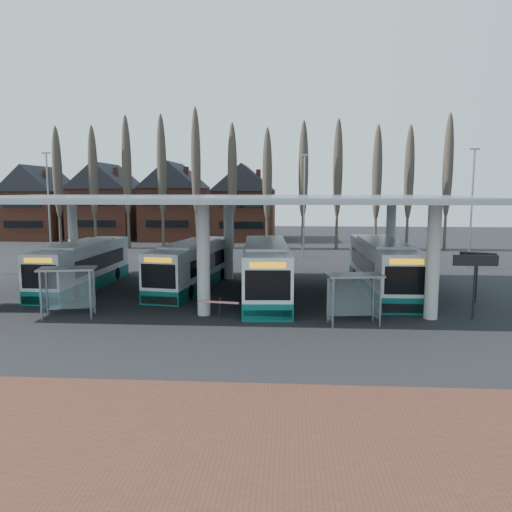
# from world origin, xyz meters

# --- Properties ---
(ground) EXTENTS (140.00, 140.00, 0.00)m
(ground) POSITION_xyz_m (0.00, 0.00, 0.00)
(ground) COLOR black
(ground) RESTS_ON ground
(brick_strip) EXTENTS (70.00, 10.00, 0.03)m
(brick_strip) POSITION_xyz_m (0.00, -12.00, 0.01)
(brick_strip) COLOR #582F23
(brick_strip) RESTS_ON ground
(station_canopy) EXTENTS (32.00, 16.00, 6.34)m
(station_canopy) POSITION_xyz_m (0.00, 8.00, 5.68)
(station_canopy) COLOR #BAB9B5
(station_canopy) RESTS_ON ground
(poplar_row) EXTENTS (45.10, 1.10, 14.50)m
(poplar_row) POSITION_xyz_m (0.00, 33.00, 8.78)
(poplar_row) COLOR #473D33
(poplar_row) RESTS_ON ground
(townhouse_row) EXTENTS (36.80, 10.30, 12.25)m
(townhouse_row) POSITION_xyz_m (-15.75, 44.00, 5.94)
(townhouse_row) COLOR brown
(townhouse_row) RESTS_ON ground
(lamp_post_a) EXTENTS (0.80, 0.16, 10.17)m
(lamp_post_a) POSITION_xyz_m (-18.00, 22.00, 5.34)
(lamp_post_a) COLOR slate
(lamp_post_a) RESTS_ON ground
(lamp_post_b) EXTENTS (0.80, 0.16, 10.17)m
(lamp_post_b) POSITION_xyz_m (6.00, 26.00, 5.34)
(lamp_post_b) COLOR slate
(lamp_post_b) RESTS_ON ground
(lamp_post_c) EXTENTS (0.80, 0.16, 10.17)m
(lamp_post_c) POSITION_xyz_m (20.00, 20.00, 5.34)
(lamp_post_c) COLOR slate
(lamp_post_c) RESTS_ON ground
(bus_0) EXTENTS (2.76, 11.42, 3.15)m
(bus_0) POSITION_xyz_m (-9.65, 9.56, 1.49)
(bus_0) COLOR white
(bus_0) RESTS_ON ground
(bus_1) EXTENTS (4.10, 11.62, 3.16)m
(bus_1) POSITION_xyz_m (-2.12, 10.07, 1.49)
(bus_1) COLOR white
(bus_1) RESTS_ON ground
(bus_2) EXTENTS (3.42, 12.56, 3.45)m
(bus_2) POSITION_xyz_m (3.11, 7.46, 1.63)
(bus_2) COLOR white
(bus_2) RESTS_ON ground
(bus_3) EXTENTS (2.85, 12.32, 3.41)m
(bus_3) POSITION_xyz_m (10.72, 9.37, 1.61)
(bus_3) COLOR white
(bus_3) RESTS_ON ground
(shelter_1) EXTENTS (3.09, 1.98, 2.66)m
(shelter_1) POSITION_xyz_m (-7.09, 1.64, 1.93)
(shelter_1) COLOR gray
(shelter_1) RESTS_ON ground
(shelter_2) EXTENTS (2.93, 1.79, 2.55)m
(shelter_2) POSITION_xyz_m (7.78, 1.17, 1.86)
(shelter_2) COLOR gray
(shelter_2) RESTS_ON ground
(info_sign_0) EXTENTS (2.26, 0.16, 3.37)m
(info_sign_0) POSITION_xyz_m (14.19, 2.61, 2.83)
(info_sign_0) COLOR black
(info_sign_0) RESTS_ON ground
(info_sign_1) EXTENTS (1.96, 0.78, 3.03)m
(info_sign_1) POSITION_xyz_m (15.77, 6.56, 2.54)
(info_sign_1) COLOR black
(info_sign_1) RESTS_ON ground
(barrier) EXTENTS (2.16, 0.75, 1.09)m
(barrier) POSITION_xyz_m (0.93, 1.61, 0.84)
(barrier) COLOR black
(barrier) RESTS_ON ground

